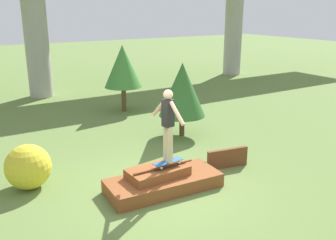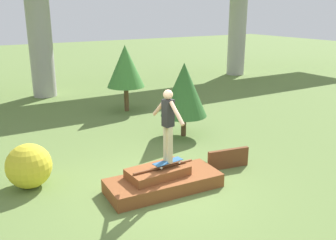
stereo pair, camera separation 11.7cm
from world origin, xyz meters
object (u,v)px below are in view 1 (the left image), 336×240
(skater, at_px, (168,121))
(bush_yellow_flowering, at_px, (28,167))
(skateboard, at_px, (168,162))
(tree_behind_right, at_px, (182,90))
(tree_behind_left, at_px, (123,66))

(skater, distance_m, bush_yellow_flowering, 3.51)
(skateboard, bearing_deg, skater, -5.36)
(skateboard, bearing_deg, tree_behind_right, 51.29)
(tree_behind_left, bearing_deg, skater, -107.15)
(skater, xyz_separation_m, bush_yellow_flowering, (-2.80, 1.78, -1.16))
(tree_behind_left, distance_m, tree_behind_right, 3.90)
(skateboard, relative_size, tree_behind_left, 0.28)
(tree_behind_right, relative_size, bush_yellow_flowering, 2.28)
(tree_behind_left, xyz_separation_m, bush_yellow_flowering, (-4.93, -5.14, -1.33))
(skateboard, xyz_separation_m, tree_behind_left, (2.14, 6.92, 1.19))
(skateboard, height_order, skater, skater)
(skater, distance_m, tree_behind_left, 7.24)
(tree_behind_left, bearing_deg, bush_yellow_flowering, -133.84)
(skater, relative_size, bush_yellow_flowering, 1.59)
(tree_behind_left, relative_size, bush_yellow_flowering, 2.53)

